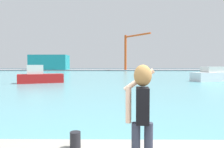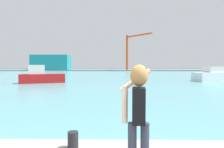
{
  "view_description": "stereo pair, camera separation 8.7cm",
  "coord_description": "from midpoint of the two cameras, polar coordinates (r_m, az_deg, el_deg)",
  "views": [
    {
      "loc": [
        -0.36,
        -2.63,
        2.34
      ],
      "look_at": [
        -0.46,
        6.92,
        1.94
      ],
      "focal_mm": 32.31,
      "sensor_mm": 36.0,
      "label": 1
    },
    {
      "loc": [
        -0.27,
        -2.63,
        2.34
      ],
      "look_at": [
        -0.46,
        6.92,
        1.94
      ],
      "focal_mm": 32.31,
      "sensor_mm": 36.0,
      "label": 2
    }
  ],
  "objects": [
    {
      "name": "ground_plane",
      "position": [
        52.68,
        0.97,
        -0.12
      ],
      "size": [
        220.0,
        220.0,
        0.0
      ],
      "primitive_type": "plane",
      "color": "#334751"
    },
    {
      "name": "harbor_water",
      "position": [
        54.68,
        0.96,
        -0.02
      ],
      "size": [
        140.0,
        100.0,
        0.02
      ],
      "primitive_type": "cube",
      "color": "#599EA8",
      "rests_on": "ground_plane"
    },
    {
      "name": "far_shore_dock",
      "position": [
        94.65,
        0.82,
        1.16
      ],
      "size": [
        140.0,
        20.0,
        0.48
      ],
      "primitive_type": "cube",
      "color": "gray",
      "rests_on": "ground_plane"
    },
    {
      "name": "person_photographer",
      "position": [
        3.25,
        7.64,
        -9.34
      ],
      "size": [
        0.53,
        0.56,
        1.74
      ],
      "rotation": [
        0.0,
        0.0,
        1.47
      ],
      "color": "#2D3342",
      "rests_on": "quay_promenade"
    },
    {
      "name": "harbor_bollard",
      "position": [
        4.5,
        -10.92,
        -17.85
      ],
      "size": [
        0.22,
        0.22,
        0.34
      ],
      "primitive_type": "cylinder",
      "color": "black",
      "rests_on": "quay_promenade"
    },
    {
      "name": "boat_moored",
      "position": [
        28.39,
        -19.87,
        -0.7
      ],
      "size": [
        5.98,
        3.94,
        2.4
      ],
      "rotation": [
        0.0,
        0.0,
        0.4
      ],
      "color": "#B21919",
      "rests_on": "harbor_water"
    },
    {
      "name": "boat_moored_2",
      "position": [
        34.31,
        27.49,
        -0.37
      ],
      "size": [
        8.78,
        5.04,
        2.16
      ],
      "rotation": [
        0.0,
        0.0,
        0.35
      ],
      "color": "white",
      "rests_on": "harbor_water"
    },
    {
      "name": "warehouse_left",
      "position": [
        93.51,
        -17.3,
        3.16
      ],
      "size": [
        16.15,
        8.26,
        6.47
      ],
      "primitive_type": "cube",
      "color": "teal",
      "rests_on": "far_shore_dock"
    },
    {
      "name": "port_crane",
      "position": [
        86.22,
        4.79,
        7.52
      ],
      "size": [
        9.54,
        11.31,
        14.9
      ],
      "color": "#D84C19",
      "rests_on": "far_shore_dock"
    }
  ]
}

